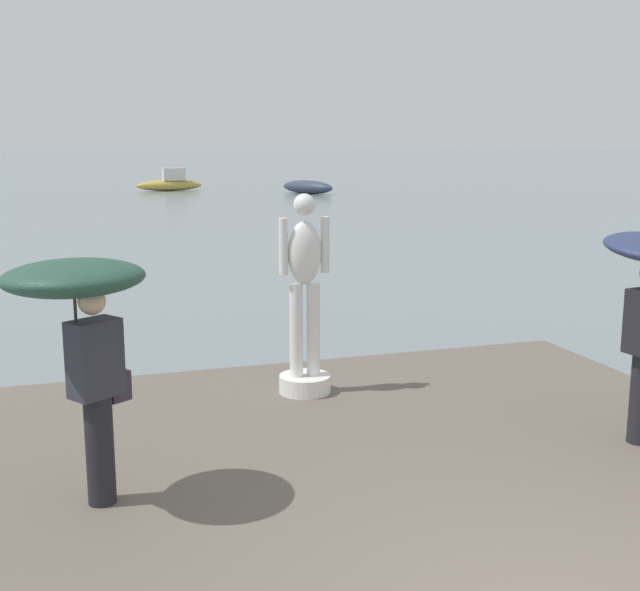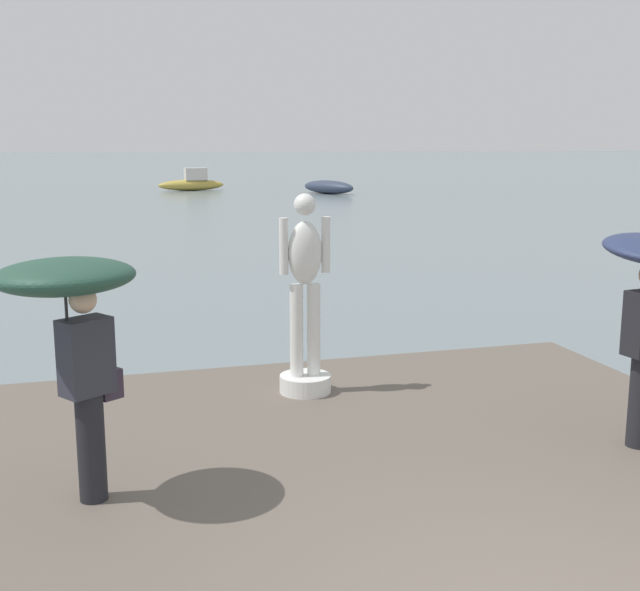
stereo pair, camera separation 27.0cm
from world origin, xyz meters
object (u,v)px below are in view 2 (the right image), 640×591
at_px(statue_white_figure, 305,310).
at_px(onlooker_left, 71,307).
at_px(boat_near, 192,183).
at_px(boat_mid, 328,187).

xyz_separation_m(statue_white_figure, onlooker_left, (-2.43, -2.24, 0.62)).
bearing_deg(boat_near, onlooker_left, -98.12).
height_order(onlooker_left, boat_mid, onlooker_left).
bearing_deg(statue_white_figure, boat_near, 84.54).
distance_m(statue_white_figure, boat_mid, 41.04).
relative_size(onlooker_left, boat_near, 0.45).
bearing_deg(onlooker_left, boat_mid, 70.83).
bearing_deg(onlooker_left, boat_near, 81.88).
bearing_deg(statue_white_figure, onlooker_left, -137.27).
height_order(statue_white_figure, boat_mid, statue_white_figure).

